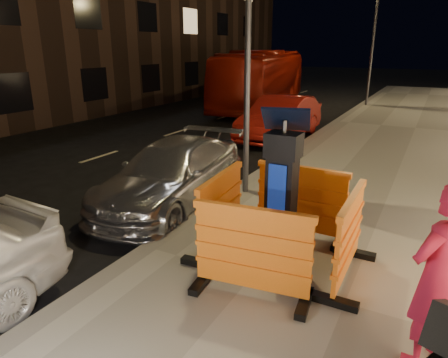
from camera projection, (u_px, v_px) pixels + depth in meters
The scene contains 14 objects.
ground_plane at pixel (149, 256), 6.23m from camera, with size 120.00×120.00×0.00m, color black.
sidewalk at pixel (344, 308), 4.87m from camera, with size 6.00×60.00×0.15m, color gray.
kerb at pixel (148, 252), 6.21m from camera, with size 0.30×60.00×0.15m, color slate.
parking_kiosk at pixel (281, 192), 5.47m from camera, with size 0.67×0.67×2.11m, color black.
barrier_front at pixel (252, 253), 4.83m from camera, with size 1.51×0.62×1.18m, color orange.
barrier_back at pixel (301, 201), 6.42m from camera, with size 1.51×0.62×1.18m, color orange.
barrier_kerbside at pixel (221, 211), 6.05m from camera, with size 1.51×0.62×1.18m, color orange.
barrier_bldgside at pixel (349, 238), 5.20m from camera, with size 1.51×0.62×1.18m, color orange.
car_silver at pixel (173, 202), 8.37m from camera, with size 1.76×4.34×1.26m, color silver.
car_red at pixel (280, 139), 14.09m from camera, with size 1.57×4.49×1.48m, color #9D1710.
bus_doubledecker at pixel (262, 107), 21.33m from camera, with size 2.46×10.52×2.93m, color #9A1609.
man at pixel (439, 278), 3.67m from camera, with size 0.68×0.45×1.87m, color #B51839.
street_lamp_mid at pixel (248, 44), 7.63m from camera, with size 0.12×0.12×6.00m, color #3F3F44.
street_lamp_far at pixel (373, 45), 20.18m from camera, with size 0.12×0.12×6.00m, color #3F3F44.
Camera 1 is at (3.65, -4.32, 3.12)m, focal length 32.00 mm.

